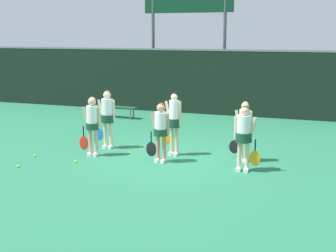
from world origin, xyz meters
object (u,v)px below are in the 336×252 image
player_0 (92,121)px  tennis_ball_1 (129,153)px  player_2 (244,133)px  player_5 (244,127)px  player_4 (174,119)px  tennis_ball_4 (35,156)px  scoreboard (188,7)px  player_1 (161,127)px  bench_courtside (116,108)px  tennis_ball_0 (18,166)px  tennis_ball_2 (76,162)px  tennis_ball_3 (140,146)px  player_3 (107,114)px

player_0 → tennis_ball_1: player_0 is taller
player_2 → player_5: player_2 is taller
player_4 → tennis_ball_4: 4.04m
scoreboard → player_1: 9.62m
scoreboard → bench_courtside: 5.54m
player_5 → tennis_ball_0: 6.00m
tennis_ball_1 → tennis_ball_2: 1.64m
tennis_ball_1 → player_4: bearing=14.9°
bench_courtside → tennis_ball_3: (2.93, -4.37, -0.37)m
tennis_ball_4 → bench_courtside: bearing=95.3°
player_1 → tennis_ball_1: player_1 is taller
player_1 → tennis_ball_1: 1.55m
player_4 → player_5: bearing=4.7°
scoreboard → player_5: bearing=-62.8°
player_3 → tennis_ball_4: size_ratio=25.34×
bench_courtside → player_0: bearing=-64.3°
player_0 → player_3: bearing=87.7°
tennis_ball_3 → tennis_ball_4: (-2.34, -2.03, 0.00)m
tennis_ball_4 → player_0: bearing=25.4°
player_0 → tennis_ball_3: player_0 is taller
tennis_ball_0 → player_0: bearing=54.4°
player_1 → player_3: player_3 is taller
player_2 → player_4: size_ratio=0.93×
scoreboard → tennis_ball_0: scoreboard is taller
tennis_ball_3 → player_2: bearing=-22.3°
player_4 → player_5: player_4 is taller
scoreboard → tennis_ball_3: 8.69m
tennis_ball_0 → tennis_ball_2: 1.46m
player_3 → scoreboard: bearing=88.0°
player_4 → tennis_ball_3: size_ratio=27.52×
player_2 → player_5: (-0.17, 0.89, -0.04)m
scoreboard → player_4: bearing=-75.3°
bench_courtside → player_0: (2.06, -5.71, 0.59)m
player_1 → player_2: player_2 is taller
tennis_ball_3 → player_0: bearing=-123.1°
player_5 → tennis_ball_4: 5.86m
player_2 → player_5: 0.91m
bench_courtside → player_1: size_ratio=1.16×
player_4 → tennis_ball_4: player_4 is taller
player_1 → player_3: bearing=162.3°
player_1 → tennis_ball_0: (-3.27, -1.75, -0.92)m
player_4 → tennis_ball_4: bearing=-152.5°
tennis_ball_2 → player_4: bearing=37.3°
player_1 → tennis_ball_3: player_1 is taller
tennis_ball_4 → tennis_ball_2: bearing=-6.2°
player_2 → tennis_ball_2: size_ratio=23.34×
scoreboard → player_0: (-0.05, -8.73, -3.54)m
player_2 → tennis_ball_1: (-3.40, 0.56, -0.95)m
player_2 → tennis_ball_2: bearing=-170.2°
bench_courtside → tennis_ball_4: 6.44m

